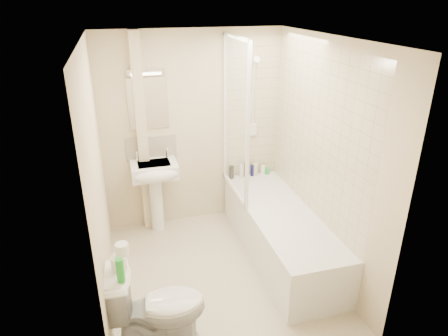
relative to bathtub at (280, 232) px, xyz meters
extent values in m
plane|color=beige|center=(-0.75, -0.18, -0.29)|extent=(2.50, 2.50, 0.00)
cube|color=beige|center=(-0.75, 1.07, 0.91)|extent=(2.20, 0.02, 2.40)
cube|color=beige|center=(-1.85, -0.18, 0.91)|extent=(0.02, 2.50, 2.40)
cube|color=beige|center=(0.35, -0.18, 0.91)|extent=(0.02, 2.50, 2.40)
cube|color=white|center=(-0.75, -0.18, 2.11)|extent=(2.20, 2.50, 0.02)
cube|color=beige|center=(0.00, 1.06, 1.14)|extent=(0.70, 0.01, 1.75)
cube|color=beige|center=(0.34, 0.00, 1.14)|extent=(0.01, 2.10, 1.75)
cube|color=beige|center=(-1.37, 1.01, 0.91)|extent=(0.12, 0.12, 2.40)
cube|color=beige|center=(-1.27, 1.06, 0.74)|extent=(0.60, 0.02, 0.30)
cube|color=white|center=(-1.27, 1.06, 1.29)|extent=(0.46, 0.01, 0.60)
cube|color=silver|center=(-1.27, 1.04, 1.66)|extent=(0.42, 0.07, 0.07)
cube|color=white|center=(0.00, 0.00, -0.01)|extent=(0.70, 2.10, 0.55)
cube|color=white|center=(0.00, 0.00, 0.21)|extent=(0.56, 1.96, 0.05)
cube|color=white|center=(-0.35, 0.62, 1.16)|extent=(0.01, 0.90, 1.80)
cube|color=white|center=(-0.35, 1.05, 1.16)|extent=(0.04, 0.04, 1.80)
cube|color=white|center=(-0.35, 0.17, 1.16)|extent=(0.04, 0.04, 1.80)
cube|color=white|center=(-0.35, 0.62, 2.04)|extent=(0.04, 0.90, 0.04)
cube|color=white|center=(-0.35, 0.62, 0.28)|extent=(0.04, 0.90, 0.03)
cylinder|color=white|center=(0.00, 1.04, 1.26)|extent=(0.02, 0.02, 0.90)
cylinder|color=white|center=(0.00, 1.04, 0.81)|extent=(0.05, 0.05, 0.02)
cylinder|color=white|center=(0.00, 1.04, 1.71)|extent=(0.05, 0.05, 0.02)
cylinder|color=white|center=(0.00, 0.97, 1.74)|extent=(0.08, 0.11, 0.11)
cube|color=white|center=(0.00, 1.03, 0.88)|extent=(0.10, 0.05, 0.14)
cylinder|color=white|center=(-0.02, 1.01, 1.31)|extent=(0.01, 0.13, 0.84)
cylinder|color=white|center=(-1.27, 0.90, 0.07)|extent=(0.16, 0.16, 0.73)
cube|color=white|center=(-1.27, 0.87, 0.54)|extent=(0.54, 0.42, 0.17)
ellipsoid|color=white|center=(-1.27, 0.70, 0.54)|extent=(0.54, 0.23, 0.17)
cube|color=silver|center=(-1.27, 0.87, 0.60)|extent=(0.37, 0.27, 0.04)
cylinder|color=white|center=(-1.45, 0.98, 0.68)|extent=(0.03, 0.03, 0.10)
cylinder|color=white|center=(-1.09, 0.98, 0.68)|extent=(0.03, 0.03, 0.10)
sphere|color=white|center=(-1.45, 0.98, 0.73)|extent=(0.04, 0.04, 0.04)
sphere|color=white|center=(-1.09, 0.98, 0.73)|extent=(0.04, 0.04, 0.04)
cylinder|color=black|center=(-0.28, 0.98, 0.34)|extent=(0.07, 0.07, 0.17)
cylinder|color=silver|center=(-0.15, 0.98, 0.34)|extent=(0.06, 0.06, 0.17)
cylinder|color=black|center=(-0.08, 0.98, 0.36)|extent=(0.05, 0.05, 0.19)
cylinder|color=#131353|center=(0.00, 0.98, 0.34)|extent=(0.05, 0.05, 0.15)
cylinder|color=beige|center=(0.05, 0.98, 0.34)|extent=(0.07, 0.07, 0.16)
cylinder|color=white|center=(0.15, 0.98, 0.32)|extent=(0.06, 0.06, 0.12)
cylinder|color=green|center=(0.21, 0.98, 0.30)|extent=(0.06, 0.06, 0.09)
imported|color=white|center=(-1.47, -0.94, 0.10)|extent=(0.53, 0.82, 0.78)
cylinder|color=white|center=(-1.73, -0.87, 0.55)|extent=(0.12, 0.12, 0.11)
cylinder|color=white|center=(-1.70, -0.85, 0.65)|extent=(0.10, 0.10, 0.09)
cylinder|color=green|center=(-1.72, -1.03, 0.59)|extent=(0.06, 0.06, 0.20)
camera|label=1|loc=(-1.62, -3.52, 2.44)|focal=32.00mm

